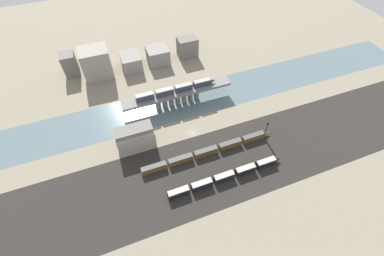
% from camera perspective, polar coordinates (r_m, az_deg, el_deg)
% --- Properties ---
extents(ground_plane, '(400.00, 400.00, 0.00)m').
position_cam_1_polar(ground_plane, '(138.68, 0.03, -1.05)').
color(ground_plane, gray).
extents(railbed_yard, '(280.00, 42.00, 0.01)m').
position_cam_1_polar(railbed_yard, '(125.98, 3.92, -9.00)').
color(railbed_yard, '#282623').
rests_on(railbed_yard, ground).
extents(river_water, '(320.00, 27.56, 0.01)m').
position_cam_1_polar(river_water, '(154.38, -3.17, 5.54)').
color(river_water, slate).
rests_on(river_water, ground).
extents(bridge, '(64.40, 8.17, 9.29)m').
position_cam_1_polar(bridge, '(149.71, -3.28, 7.41)').
color(bridge, slate).
rests_on(bridge, ground).
extents(train_on_bridge, '(47.59, 3.07, 3.70)m').
position_cam_1_polar(train_on_bridge, '(146.79, -3.50, 8.61)').
color(train_on_bridge, '#2D384C').
rests_on(train_on_bridge, bridge).
extents(train_yard_near, '(57.92, 2.90, 3.98)m').
position_cam_1_polar(train_yard_near, '(122.39, 7.62, -10.58)').
color(train_yard_near, black).
rests_on(train_yard_near, ground).
extents(train_yard_mid, '(70.20, 2.85, 3.64)m').
position_cam_1_polar(train_yard_mid, '(129.48, 3.73, -5.12)').
color(train_yard_mid, brown).
rests_on(train_yard_mid, ground).
extents(warehouse_building, '(18.81, 10.33, 12.47)m').
position_cam_1_polar(warehouse_building, '(132.44, -12.51, -1.96)').
color(warehouse_building, '#9E998E').
rests_on(warehouse_building, ground).
extents(signal_tower, '(1.00, 0.89, 11.39)m').
position_cam_1_polar(signal_tower, '(138.04, 16.10, -0.40)').
color(signal_tower, '#4C4C51').
rests_on(signal_tower, ground).
extents(city_block_far_left, '(8.80, 9.72, 14.67)m').
position_cam_1_polar(city_block_far_left, '(188.71, -25.51, 12.65)').
color(city_block_far_left, slate).
rests_on(city_block_far_left, ground).
extents(city_block_left, '(17.61, 14.75, 19.15)m').
position_cam_1_polar(city_block_left, '(179.45, -20.51, 13.41)').
color(city_block_left, gray).
rests_on(city_block_left, ground).
extents(city_block_center, '(12.44, 15.12, 9.80)m').
position_cam_1_polar(city_block_center, '(182.37, -13.36, 14.13)').
color(city_block_center, gray).
rests_on(city_block_center, ground).
extents(city_block_right, '(14.17, 13.52, 10.70)m').
position_cam_1_polar(city_block_right, '(184.47, -7.60, 15.70)').
color(city_block_right, gray).
rests_on(city_block_right, ground).
extents(city_block_far_right, '(13.32, 9.83, 13.55)m').
position_cam_1_polar(city_block_far_right, '(189.11, -1.04, 17.58)').
color(city_block_far_right, slate).
rests_on(city_block_far_right, ground).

